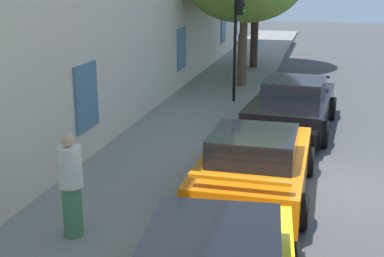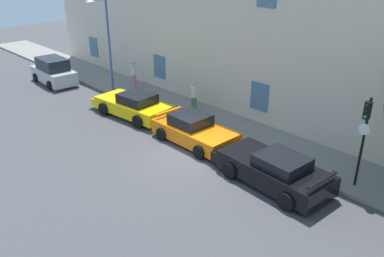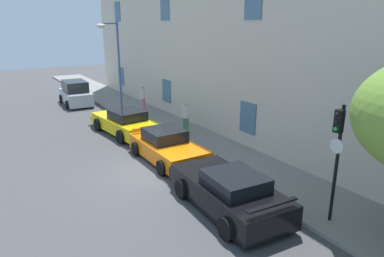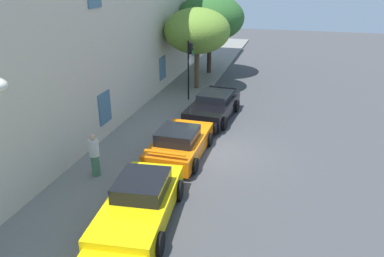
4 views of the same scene
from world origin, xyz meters
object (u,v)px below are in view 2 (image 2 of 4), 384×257
object	(u,v)px
traffic_light	(365,128)
pedestrian_admiring	(134,74)
street_lamp	(102,28)
sportscar_yellow_flank	(197,132)
pedestrian_strolling	(194,97)
sportscar_red_lead	(132,105)
hatchback_parked	(54,72)
sportscar_white_middle	(271,169)

from	to	relation	value
traffic_light	pedestrian_admiring	distance (m)	16.29
street_lamp	sportscar_yellow_flank	bearing A→B (deg)	-6.23
sportscar_yellow_flank	pedestrian_strolling	size ratio (longest dim) A/B	2.67
sportscar_red_lead	traffic_light	xyz separation A→B (m)	(12.29, 1.72, 1.99)
sportscar_red_lead	pedestrian_admiring	bearing A→B (deg)	142.25
sportscar_red_lead	street_lamp	distance (m)	5.71
sportscar_red_lead	hatchback_parked	xyz separation A→B (m)	(-8.75, -0.35, 0.19)
sportscar_red_lead	sportscar_yellow_flank	distance (m)	5.13
sportscar_yellow_flank	sportscar_white_middle	xyz separation A→B (m)	(4.58, -0.39, 0.02)
pedestrian_strolling	hatchback_parked	bearing A→B (deg)	-164.36
sportscar_yellow_flank	pedestrian_strolling	world-z (taller)	pedestrian_strolling
street_lamp	pedestrian_admiring	world-z (taller)	street_lamp
street_lamp	pedestrian_strolling	bearing A→B (deg)	13.55
street_lamp	pedestrian_admiring	size ratio (longest dim) A/B	3.48
street_lamp	pedestrian_admiring	distance (m)	3.72
street_lamp	sportscar_white_middle	bearing A→B (deg)	-5.77
sportscar_yellow_flank	hatchback_parked	world-z (taller)	hatchback_parked
street_lamp	pedestrian_strolling	distance (m)	7.43
hatchback_parked	traffic_light	size ratio (longest dim) A/B	1.12
pedestrian_strolling	sportscar_red_lead	bearing A→B (deg)	-129.43
sportscar_yellow_flank	sportscar_white_middle	size ratio (longest dim) A/B	0.91
sportscar_yellow_flank	pedestrian_admiring	size ratio (longest dim) A/B	2.73
pedestrian_strolling	street_lamp	bearing A→B (deg)	-166.45
traffic_light	sportscar_white_middle	bearing A→B (deg)	-142.50
sportscar_red_lead	street_lamp	world-z (taller)	street_lamp
sportscar_red_lead	hatchback_parked	bearing A→B (deg)	-177.70
sportscar_yellow_flank	hatchback_parked	size ratio (longest dim) A/B	1.15
sportscar_white_middle	pedestrian_admiring	bearing A→B (deg)	166.51
street_lamp	hatchback_parked	bearing A→B (deg)	-161.38
sportscar_red_lead	sportscar_yellow_flank	world-z (taller)	sportscar_red_lead
sportscar_red_lead	sportscar_white_middle	distance (m)	9.71
sportscar_white_middle	traffic_light	world-z (taller)	traffic_light
sportscar_yellow_flank	hatchback_parked	xyz separation A→B (m)	(-13.88, -0.48, 0.22)
sportscar_red_lead	street_lamp	bearing A→B (deg)	164.94
sportscar_white_middle	pedestrian_strolling	distance (m)	8.05
hatchback_parked	sportscar_white_middle	bearing A→B (deg)	0.28
traffic_light	pedestrian_strolling	xyz separation A→B (m)	(-10.05, 1.01, -1.59)
sportscar_red_lead	pedestrian_strolling	xyz separation A→B (m)	(2.24, 2.73, 0.40)
pedestrian_strolling	traffic_light	bearing A→B (deg)	-5.72
hatchback_parked	pedestrian_strolling	xyz separation A→B (m)	(10.99, 3.08, 0.21)
pedestrian_admiring	sportscar_yellow_flank	bearing A→B (deg)	-17.70
hatchback_parked	street_lamp	xyz separation A→B (m)	(4.47, 1.50, 3.39)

